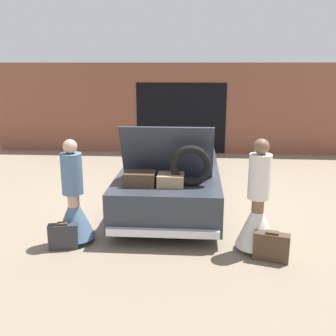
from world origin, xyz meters
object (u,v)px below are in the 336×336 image
Objects in this scene: car at (173,170)px; suitcase_beside_left_person at (63,236)px; person_left at (74,206)px; suitcase_beside_right_person at (271,247)px; person_right at (257,212)px.

car reaches higher than suitcase_beside_left_person.
person_left reaches higher than suitcase_beside_right_person.
car reaches higher than suitcase_beside_right_person.
car is 2.92× the size of person_right.
person_left is at bearing 88.01° from person_right.
person_left reaches higher than suitcase_beside_left_person.
suitcase_beside_right_person reaches higher than suitcase_beside_left_person.
car is at bearing 157.09° from person_left.
person_right reaches higher than suitcase_beside_right_person.
suitcase_beside_right_person is (3.13, -0.15, 0.01)m from suitcase_beside_left_person.
person_right is (2.84, -0.11, 0.03)m from person_left.
person_right is at bearing 96.39° from person_left.
suitcase_beside_left_person is at bearing -13.87° from person_left.
person_right reaches higher than person_left.
car reaches higher than person_right.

